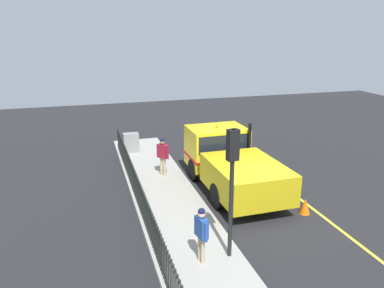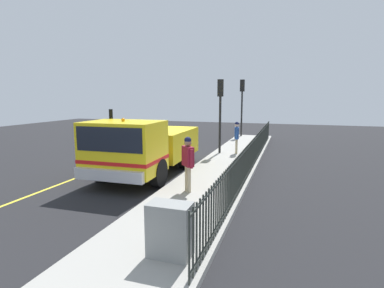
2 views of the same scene
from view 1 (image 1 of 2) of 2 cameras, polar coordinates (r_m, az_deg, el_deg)
ground_plane at (r=14.18m, az=10.58°, el=-10.07°), size 44.81×44.81×0.00m
sidewalk_slab at (r=13.15m, az=-1.93°, el=-11.70°), size 2.54×20.37×0.14m
lane_marking at (r=15.07m, az=17.14°, el=-8.85°), size 0.12×18.33×0.01m
work_truck at (r=15.70m, az=5.50°, el=-2.29°), size 2.60×5.95×2.56m
worker_standing at (r=16.61m, az=-4.42°, el=-1.28°), size 0.48×0.50×1.70m
pedestrian_distant at (r=10.61m, az=1.42°, el=-12.63°), size 0.29×0.60×1.63m
iron_fence at (r=12.64m, az=-7.09°, el=-9.61°), size 0.04×17.35×1.21m
traffic_light_near at (r=10.21m, az=6.02°, el=-3.64°), size 0.33×0.26×3.73m
utility_cabinet at (r=20.10m, az=-9.10°, el=0.21°), size 0.79×0.47×1.00m
traffic_cone at (r=14.36m, az=16.53°, el=-8.90°), size 0.39×0.39×0.56m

